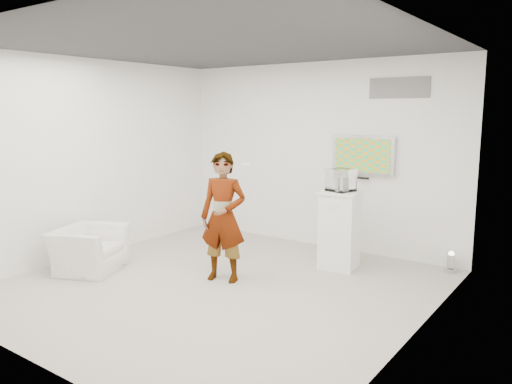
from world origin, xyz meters
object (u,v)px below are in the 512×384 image
at_px(tv, 363,155).
at_px(floor_uplight, 451,262).
at_px(pedestal, 340,230).
at_px(person, 223,217).
at_px(armchair, 88,249).

height_order(tv, floor_uplight, tv).
bearing_deg(pedestal, person, -126.28).
relative_size(tv, pedestal, 0.90).
distance_m(armchair, pedestal, 3.55).
distance_m(tv, armchair, 4.27).
bearing_deg(person, armchair, -172.61).
bearing_deg(tv, armchair, -132.09).
height_order(tv, person, tv).
relative_size(person, armchair, 1.81).
height_order(tv, armchair, tv).
bearing_deg(armchair, person, -89.15).
relative_size(pedestal, floor_uplight, 3.96).
height_order(armchair, floor_uplight, armchair).
distance_m(tv, person, 2.53).
bearing_deg(pedestal, tv, 94.08).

